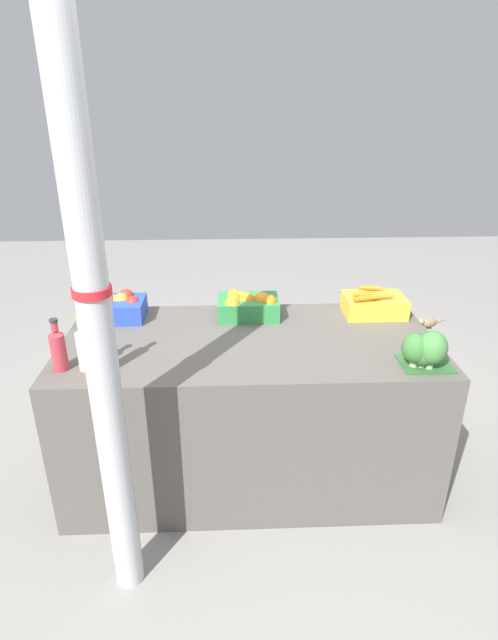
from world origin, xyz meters
The scene contains 11 objects.
ground_plane centered at (0.00, 0.00, 0.00)m, with size 10.00×10.00×0.00m, color gray.
market_table centered at (0.00, 0.00, 0.40)m, with size 1.83×0.88×0.80m, color #56514C.
support_pole centered at (-0.54, -0.68, 1.20)m, with size 0.13×0.13×2.39m.
apple_crate centered at (-0.72, 0.28, 0.87)m, with size 0.32×0.23×0.14m.
orange_crate centered at (0.00, 0.28, 0.87)m, with size 0.32×0.23×0.14m.
carrot_crate centered at (0.70, 0.28, 0.86)m, with size 0.32×0.23×0.14m.
broccoli_pile centered at (0.75, -0.33, 0.89)m, with size 0.23×0.20×0.18m.
juice_bottle_ruby centered at (-0.83, -0.27, 0.90)m, with size 0.07×0.07×0.24m.
juice_bottle_cloudy centered at (-0.72, -0.27, 0.91)m, with size 0.06×0.06×0.25m.
juice_bottle_amber centered at (-0.62, -0.27, 0.92)m, with size 0.06×0.06×0.28m.
sparrow_bird centered at (0.76, -0.31, 1.01)m, with size 0.13×0.05×0.05m.
Camera 1 is at (-0.09, -2.22, 1.88)m, focal length 28.00 mm.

